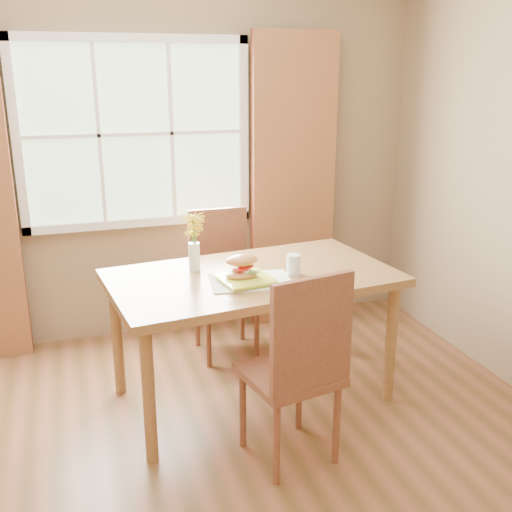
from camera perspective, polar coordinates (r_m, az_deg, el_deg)
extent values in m
cube|color=brown|center=(3.14, -5.27, -20.98)|extent=(4.20, 3.80, 0.02)
cube|color=#897252|center=(4.39, -11.34, 9.42)|extent=(4.20, 0.02, 2.70)
cube|color=#B3DBA6|center=(4.34, -11.41, 11.33)|extent=(1.50, 0.02, 1.20)
cube|color=white|center=(4.30, -11.89, 19.67)|extent=(1.62, 0.04, 0.06)
cube|color=white|center=(4.42, -10.88, 3.16)|extent=(1.62, 0.04, 0.06)
cube|color=white|center=(4.30, -21.91, 10.37)|extent=(0.06, 0.04, 1.32)
cube|color=white|center=(4.47, -1.19, 11.83)|extent=(0.06, 0.04, 1.32)
cube|color=white|center=(4.32, -11.37, 11.30)|extent=(1.50, 0.03, 0.02)
cube|color=maroon|center=(4.58, 3.57, 6.88)|extent=(0.65, 0.08, 2.20)
cube|color=olive|center=(3.48, -0.35, -2.11)|extent=(1.73, 1.10, 0.05)
cylinder|color=olive|center=(3.11, -10.17, -13.04)|extent=(0.07, 0.07, 0.75)
cylinder|color=olive|center=(3.69, 12.73, -8.11)|extent=(0.07, 0.07, 0.75)
cylinder|color=olive|center=(3.77, -13.09, -7.55)|extent=(0.07, 0.07, 0.75)
cylinder|color=olive|center=(4.26, 6.67, -4.23)|extent=(0.07, 0.07, 0.75)
cube|color=brown|center=(3.07, 3.20, -11.21)|extent=(0.51, 0.51, 0.04)
cube|color=brown|center=(2.79, 5.43, -7.48)|extent=(0.43, 0.12, 0.56)
cylinder|color=brown|center=(3.00, 1.97, -17.48)|extent=(0.04, 0.04, 0.44)
cylinder|color=brown|center=(3.16, 7.67, -15.60)|extent=(0.04, 0.04, 0.44)
cylinder|color=brown|center=(3.25, -1.27, -14.38)|extent=(0.04, 0.04, 0.44)
cylinder|color=brown|center=(3.40, 4.11, -12.86)|extent=(0.04, 0.04, 0.44)
cube|color=brown|center=(4.16, -2.91, -3.56)|extent=(0.42, 0.42, 0.04)
cube|color=brown|center=(4.24, -3.65, 0.98)|extent=(0.42, 0.04, 0.54)
cylinder|color=brown|center=(4.06, -4.54, -7.74)|extent=(0.04, 0.04, 0.43)
cylinder|color=brown|center=(4.14, 0.06, -7.13)|extent=(0.04, 0.04, 0.43)
cylinder|color=brown|center=(4.36, -5.62, -5.92)|extent=(0.04, 0.04, 0.43)
cylinder|color=brown|center=(4.44, -1.33, -5.40)|extent=(0.04, 0.04, 0.43)
cube|color=beige|center=(3.35, -0.51, -2.41)|extent=(0.49, 0.38, 0.01)
cube|color=#BCCD33|center=(3.33, -1.01, -2.37)|extent=(0.31, 0.31, 0.01)
ellipsoid|color=#D58948|center=(3.33, -1.41, -1.77)|extent=(0.18, 0.13, 0.05)
ellipsoid|color=#4C8C2D|center=(3.32, -0.46, -1.54)|extent=(0.10, 0.07, 0.01)
cylinder|color=red|center=(3.32, -1.51, -1.16)|extent=(0.10, 0.10, 0.01)
cylinder|color=red|center=(3.33, -0.99, -0.92)|extent=(0.09, 0.09, 0.01)
ellipsoid|color=#D58948|center=(3.31, -1.36, -0.41)|extent=(0.18, 0.13, 0.06)
cylinder|color=silver|center=(3.45, 3.60, -0.84)|extent=(0.08, 0.08, 0.12)
cylinder|color=silver|center=(3.45, 3.60, -1.00)|extent=(0.07, 0.07, 0.10)
cylinder|color=silver|center=(3.53, -5.90, -0.07)|extent=(0.07, 0.07, 0.17)
cylinder|color=silver|center=(3.54, -5.87, -0.72)|extent=(0.06, 0.06, 0.08)
cylinder|color=#3D7028|center=(3.51, -5.93, 1.09)|extent=(0.01, 0.01, 0.32)
cylinder|color=#3D7028|center=(3.51, -5.71, 0.64)|extent=(0.01, 0.01, 0.26)
cylinder|color=#3D7028|center=(3.53, -6.09, 0.39)|extent=(0.01, 0.01, 0.22)
cylinder|color=#3D7028|center=(3.52, -5.83, 0.91)|extent=(0.01, 0.01, 0.29)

